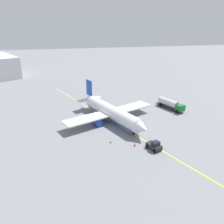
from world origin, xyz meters
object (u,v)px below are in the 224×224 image
object	(u,v)px
airplane	(111,112)
fuel_tanker	(170,104)
safety_cone_nose	(111,142)
pushback_tug	(154,146)
safety_cone_wingtip	(135,145)
refueling_worker	(145,104)

from	to	relation	value
airplane	fuel_tanker	bearing A→B (deg)	103.59
fuel_tanker	safety_cone_nose	size ratio (longest dim) A/B	18.44
pushback_tug	safety_cone_wingtip	bearing A→B (deg)	-121.41
fuel_tanker	pushback_tug	xyz separation A→B (m)	(23.36, -15.62, -0.72)
refueling_worker	safety_cone_nose	world-z (taller)	refueling_worker
pushback_tug	safety_cone_wingtip	distance (m)	4.66
refueling_worker	fuel_tanker	bearing A→B (deg)	60.43
airplane	safety_cone_nose	size ratio (longest dim) A/B	50.00
pushback_tug	safety_cone_nose	distance (m)	10.60
safety_cone_wingtip	fuel_tanker	bearing A→B (deg)	136.97
airplane	refueling_worker	world-z (taller)	airplane
pushback_tug	safety_cone_wingtip	xyz separation A→B (m)	(-2.41, -3.94, -0.64)
pushback_tug	safety_cone_nose	world-z (taller)	pushback_tug
fuel_tanker	pushback_tug	world-z (taller)	fuel_tanker
pushback_tug	refueling_worker	world-z (taller)	pushback_tug
safety_cone_nose	fuel_tanker	bearing A→B (deg)	126.18
fuel_tanker	safety_cone_nose	distance (m)	30.79
airplane	safety_cone_nose	xyz separation A→B (m)	(12.88, -3.01, -2.44)
pushback_tug	refueling_worker	distance (m)	28.77
pushback_tug	refueling_worker	size ratio (longest dim) A/B	2.39
airplane	refueling_worker	distance (m)	17.35
safety_cone_nose	safety_cone_wingtip	world-z (taller)	safety_cone_wingtip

